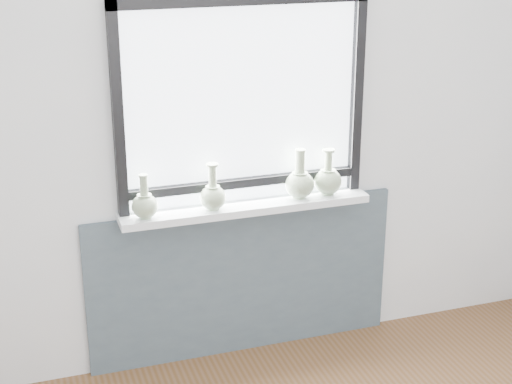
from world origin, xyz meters
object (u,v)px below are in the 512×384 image
object	(u,v)px
vase_b	(213,195)
vase_d	(328,180)
vase_a	(145,204)
vase_c	(300,182)
windowsill	(246,207)

from	to	relation	value
vase_b	vase_d	bearing A→B (deg)	2.12
vase_a	vase_c	bearing A→B (deg)	1.66
windowsill	vase_a	world-z (taller)	vase_a
vase_b	vase_c	distance (m)	0.48
vase_b	vase_d	size ratio (longest dim) A/B	0.98
vase_a	vase_d	world-z (taller)	vase_d
vase_a	vase_c	world-z (taller)	vase_c
vase_a	vase_b	size ratio (longest dim) A/B	0.93
vase_b	vase_a	bearing A→B (deg)	-179.05
windowsill	vase_c	size ratio (longest dim) A/B	4.97
vase_d	vase_b	bearing A→B (deg)	-177.88
vase_b	windowsill	bearing A→B (deg)	6.19
vase_d	vase_a	bearing A→B (deg)	-178.29
windowsill	vase_b	xyz separation A→B (m)	(-0.18, -0.02, 0.10)
vase_c	vase_d	distance (m)	0.16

